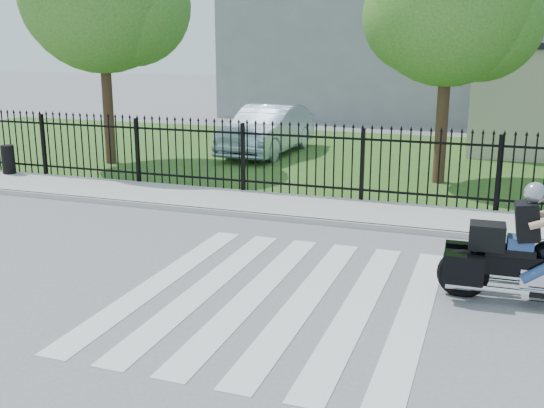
% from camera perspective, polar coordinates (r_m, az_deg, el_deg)
% --- Properties ---
extents(ground, '(120.00, 120.00, 0.00)m').
position_cam_1_polar(ground, '(9.67, 0.63, -8.34)').
color(ground, slate).
rests_on(ground, ground).
extents(crosswalk, '(5.00, 5.50, 0.01)m').
position_cam_1_polar(crosswalk, '(9.67, 0.63, -8.31)').
color(crosswalk, silver).
rests_on(crosswalk, ground).
extents(sidewalk, '(40.00, 2.00, 0.12)m').
position_cam_1_polar(sidewalk, '(14.23, 7.15, -0.72)').
color(sidewalk, '#ADAAA3').
rests_on(sidewalk, ground).
extents(curb, '(40.00, 0.12, 0.12)m').
position_cam_1_polar(curb, '(13.29, 6.22, -1.78)').
color(curb, '#ADAAA3').
rests_on(curb, ground).
extents(grass_strip, '(40.00, 12.00, 0.02)m').
position_cam_1_polar(grass_strip, '(20.98, 11.31, 3.84)').
color(grass_strip, '#30541C').
rests_on(grass_strip, ground).
extents(iron_fence, '(26.00, 0.04, 1.80)m').
position_cam_1_polar(iron_fence, '(15.00, 8.08, 3.33)').
color(iron_fence, black).
rests_on(iron_fence, ground).
extents(tree_mid, '(4.20, 4.20, 6.78)m').
position_cam_1_polar(tree_mid, '(17.53, 15.64, 16.89)').
color(tree_mid, '#382316').
rests_on(tree_mid, ground).
extents(motorcycle_rider, '(2.81, 0.87, 1.86)m').
position_cam_1_polar(motorcycle_rider, '(9.94, 22.34, -4.17)').
color(motorcycle_rider, black).
rests_on(motorcycle_rider, ground).
extents(parked_car, '(1.92, 5.02, 1.63)m').
position_cam_1_polar(parked_car, '(21.69, -0.42, 6.67)').
color(parked_car, '#A8BBD4').
rests_on(parked_car, grass_strip).
extents(litter_bin, '(0.37, 0.37, 0.80)m').
position_cam_1_polar(litter_bin, '(19.40, -22.56, 3.71)').
color(litter_bin, black).
rests_on(litter_bin, sidewalk).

